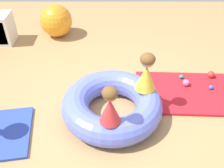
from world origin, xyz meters
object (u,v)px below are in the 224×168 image
play_ball_pink (186,83)px  exercise_ball_large (56,21)px  play_ball_teal (181,77)px  child_in_yellow (146,72)px  storage_cube (0,29)px  child_in_red (110,106)px  play_ball_red (211,74)px  play_ball_blue (211,87)px  inflatable_cushion (112,105)px  play_ball_orange (148,80)px

play_ball_pink → exercise_ball_large: size_ratio=0.17×
play_ball_teal → play_ball_pink: (0.03, -0.17, 0.02)m
child_in_yellow → storage_cube: 3.13m
child_in_red → play_ball_red: size_ratio=4.41×
play_ball_blue → inflatable_cushion: bearing=-161.7°
child_in_red → play_ball_pink: bearing=-74.1°
play_ball_pink → child_in_red: bearing=-138.0°
child_in_yellow → play_ball_red: size_ratio=4.84×
play_ball_pink → play_ball_red: size_ratio=0.96×
inflatable_cushion → play_ball_teal: bearing=34.7°
inflatable_cushion → storage_cube: (-2.10, 1.95, 0.11)m
child_in_yellow → play_ball_pink: bearing=-21.2°
inflatable_cushion → play_ball_pink: (1.10, 0.57, -0.08)m
play_ball_pink → play_ball_orange: size_ratio=1.09×
play_ball_orange → exercise_ball_large: exercise_ball_large is taller
play_ball_teal → play_ball_orange: size_ratio=0.66×
play_ball_pink → play_ball_orange: bearing=172.5°
play_ball_red → storage_cube: bearing=162.1°
play_ball_red → exercise_ball_large: 3.02m
inflatable_cushion → play_ball_pink: bearing=27.3°
play_ball_teal → storage_cube: 3.40m
child_in_yellow → play_ball_blue: size_ratio=8.25×
exercise_ball_large → child_in_red: bearing=-68.4°
play_ball_red → play_ball_blue: 0.31m
exercise_ball_large → storage_cube: 1.05m
inflatable_cushion → play_ball_teal: (1.07, 0.74, -0.10)m
child_in_yellow → play_ball_blue: (1.03, 0.35, -0.53)m
play_ball_orange → play_ball_blue: (0.91, -0.16, -0.02)m
child_in_yellow → play_ball_red: 1.38m
child_in_red → play_ball_red: (1.56, 1.22, -0.48)m
child_in_red → play_ball_pink: 1.59m
child_in_red → storage_cube: (-2.08, 2.39, -0.30)m
storage_cube → play_ball_orange: bearing=-26.3°
play_ball_pink → play_ball_orange: play_ball_pink is taller
child_in_red → play_ball_teal: 1.69m
play_ball_orange → play_ball_red: 1.00m
play_ball_red → storage_cube: (-3.64, 1.18, 0.19)m
play_ball_teal → play_ball_blue: 0.46m
inflatable_cushion → storage_cube: 2.87m
child_in_yellow → child_in_red: bearing=178.2°
play_ball_orange → exercise_ball_large: size_ratio=0.15×
inflatable_cushion → child_in_yellow: 0.61m
inflatable_cushion → child_in_yellow: (0.42, 0.13, 0.43)m
child_in_red → exercise_ball_large: size_ratio=0.76×
child_in_red → play_ball_orange: (0.57, 1.09, -0.49)m
play_ball_blue → child_in_red: bearing=-147.9°
play_ball_pink → play_ball_blue: size_ratio=1.64×
play_ball_orange → child_in_red: bearing=-117.5°
child_in_yellow → play_ball_teal: (0.65, 0.61, -0.53)m
child_in_red → inflatable_cushion: bearing=-28.9°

